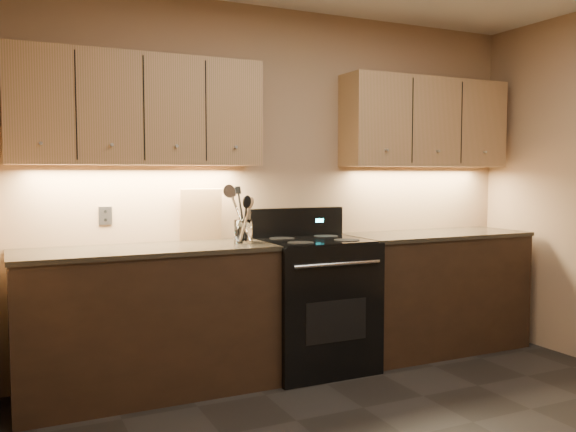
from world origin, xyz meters
The scene contains 14 objects.
wall_back centered at (0.00, 2.00, 1.30)m, with size 4.00×0.04×2.60m, color #987459.
counter_left centered at (-1.10, 1.70, 0.47)m, with size 1.62×0.62×0.93m.
counter_right centered at (1.18, 1.70, 0.47)m, with size 1.46×0.62×0.93m.
stove centered at (0.08, 1.68, 0.48)m, with size 0.76×0.68×1.14m.
upper_cab_left centered at (-1.10, 1.85, 1.80)m, with size 1.60×0.30×0.70m, color tan.
upper_cab_right centered at (1.18, 1.85, 1.80)m, with size 1.44×0.30×0.70m, color tan.
outlet_plate centered at (-1.30, 1.99, 1.12)m, with size 0.09×0.01×0.12m, color #B2B5BA.
utensil_crock centered at (-0.44, 1.70, 1.00)m, with size 0.13×0.13×0.16m.
cutting_board centered at (-0.66, 1.96, 1.11)m, with size 0.29×0.02×0.37m, color tan.
wooden_spoon centered at (-0.47, 1.69, 1.09)m, with size 0.06×0.06×0.29m, color tan, non-canonical shape.
black_spoon centered at (-0.44, 1.72, 1.09)m, with size 0.06×0.06×0.30m, color black, non-canonical shape.
black_turner centered at (-0.43, 1.69, 1.14)m, with size 0.08×0.08×0.38m, color black, non-canonical shape.
steel_spatula centered at (-0.41, 1.71, 1.13)m, with size 0.08×0.08×0.37m, color silver, non-canonical shape.
steel_skimmer centered at (-0.41, 1.70, 1.14)m, with size 0.09×0.09×0.38m, color silver, non-canonical shape.
Camera 1 is at (-1.93, -2.12, 1.40)m, focal length 38.00 mm.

